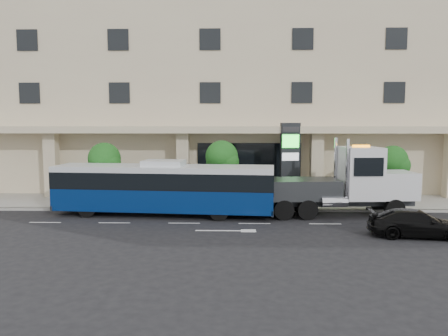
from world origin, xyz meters
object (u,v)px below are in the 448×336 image
(city_bus, at_px, (164,187))
(tow_truck, at_px, (345,184))
(black_sedan, at_px, (416,223))
(signage_pylon, at_px, (290,161))

(city_bus, height_order, tow_truck, tow_truck)
(tow_truck, relative_size, black_sedan, 2.23)
(black_sedan, bearing_deg, tow_truck, 31.12)
(tow_truck, xyz_separation_m, black_sedan, (2.33, -5.04, -1.28))
(tow_truck, height_order, black_sedan, tow_truck)
(city_bus, bearing_deg, tow_truck, 6.17)
(city_bus, height_order, black_sedan, city_bus)
(city_bus, relative_size, signage_pylon, 2.46)
(tow_truck, relative_size, signage_pylon, 1.89)
(city_bus, distance_m, signage_pylon, 9.72)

